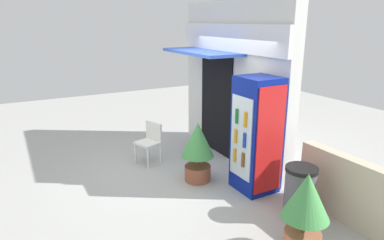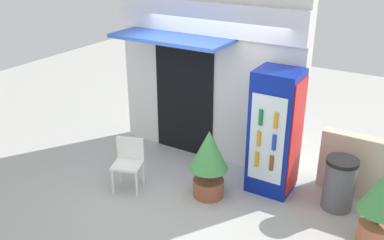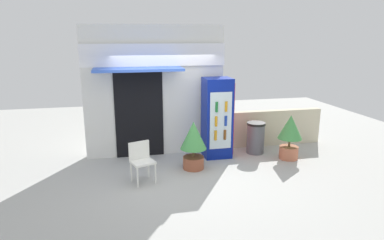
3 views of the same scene
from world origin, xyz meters
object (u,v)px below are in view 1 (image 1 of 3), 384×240
at_px(drink_cooler, 256,135).
at_px(potted_plant_near_shop, 198,147).
at_px(trash_bin, 300,192).
at_px(plastic_chair, 150,139).
at_px(potted_plant_curbside, 305,208).

bearing_deg(drink_cooler, potted_plant_near_shop, -137.32).
bearing_deg(drink_cooler, trash_bin, 0.40).
relative_size(plastic_chair, trash_bin, 1.03).
relative_size(potted_plant_near_shop, trash_bin, 1.37).
height_order(plastic_chair, trash_bin, plastic_chair).
xyz_separation_m(plastic_chair, trash_bin, (2.99, 1.14, -0.09)).
bearing_deg(trash_bin, plastic_chair, -159.10).
bearing_deg(potted_plant_curbside, trash_bin, 137.63).
height_order(drink_cooler, trash_bin, drink_cooler).
xyz_separation_m(potted_plant_near_shop, potted_plant_curbside, (2.43, 0.12, 0.00)).
bearing_deg(trash_bin, potted_plant_curbside, -42.37).
distance_m(drink_cooler, potted_plant_curbside, 1.80).
xyz_separation_m(drink_cooler, potted_plant_near_shop, (-0.76, -0.70, -0.34)).
bearing_deg(potted_plant_near_shop, plastic_chair, -159.96).
height_order(drink_cooler, plastic_chair, drink_cooler).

